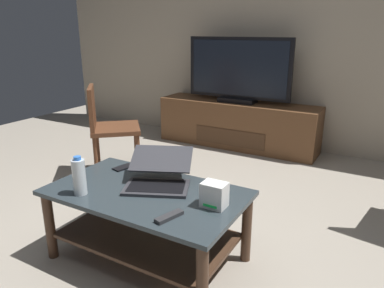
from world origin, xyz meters
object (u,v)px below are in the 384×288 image
at_px(side_chair, 107,125).
at_px(cell_phone, 123,167).
at_px(laptop, 159,175).
at_px(water_bottle_near, 79,177).
at_px(coffee_table, 147,212).
at_px(television, 238,71).
at_px(media_cabinet, 237,124).
at_px(tv_remote, 169,217).
at_px(router_box, 214,195).

relative_size(side_chair, cell_phone, 6.12).
relative_size(laptop, water_bottle_near, 2.29).
xyz_separation_m(side_chair, water_bottle_near, (0.83, -1.13, 0.06)).
xyz_separation_m(coffee_table, laptop, (0.02, 0.11, 0.20)).
bearing_deg(television, water_bottle_near, -87.40).
height_order(coffee_table, television, television).
xyz_separation_m(side_chair, cell_phone, (0.78, -0.70, -0.04)).
relative_size(coffee_table, water_bottle_near, 5.06).
xyz_separation_m(television, laptop, (0.43, -2.21, -0.38)).
relative_size(media_cabinet, television, 1.54).
height_order(coffee_table, tv_remote, tv_remote).
relative_size(coffee_table, cell_phone, 8.17).
distance_m(router_box, tv_remote, 0.27).
relative_size(media_cabinet, cell_phone, 13.51).
height_order(coffee_table, cell_phone, cell_phone).
distance_m(water_bottle_near, cell_phone, 0.44).
bearing_deg(coffee_table, tv_remote, -34.43).
relative_size(water_bottle_near, cell_phone, 1.62).
bearing_deg(tv_remote, water_bottle_near, -162.32).
bearing_deg(laptop, router_box, -12.34).
distance_m(coffee_table, side_chair, 1.46).
bearing_deg(media_cabinet, tv_remote, -74.51).
xyz_separation_m(laptop, cell_phone, (-0.36, 0.10, -0.05)).
relative_size(media_cabinet, water_bottle_near, 8.36).
xyz_separation_m(coffee_table, media_cabinet, (-0.41, 2.35, -0.05)).
relative_size(laptop, router_box, 3.85).
bearing_deg(router_box, coffee_table, -176.91).
relative_size(side_chair, tv_remote, 5.35).
xyz_separation_m(media_cabinet, water_bottle_near, (0.12, -2.57, 0.29)).
distance_m(coffee_table, laptop, 0.23).
bearing_deg(water_bottle_near, television, 92.60).
bearing_deg(tv_remote, coffee_table, 161.73).
distance_m(router_box, water_bottle_near, 0.77).
distance_m(television, laptop, 2.29).
xyz_separation_m(media_cabinet, side_chair, (-0.71, -1.44, 0.23)).
distance_m(television, side_chair, 1.63).
height_order(side_chair, router_box, side_chair).
bearing_deg(laptop, television, 100.97).
xyz_separation_m(router_box, cell_phone, (-0.78, 0.19, -0.06)).
height_order(coffee_table, side_chair, side_chair).
bearing_deg(cell_phone, water_bottle_near, -70.35).
bearing_deg(cell_phone, router_box, -0.57).
distance_m(media_cabinet, television, 0.62).
distance_m(cell_phone, tv_remote, 0.76).
xyz_separation_m(coffee_table, tv_remote, (0.29, -0.20, 0.15)).
bearing_deg(water_bottle_near, media_cabinet, 92.58).
xyz_separation_m(laptop, tv_remote, (0.28, -0.31, -0.05)).
bearing_deg(television, tv_remote, -74.38).
xyz_separation_m(television, router_box, (0.84, -2.30, -0.37)).
distance_m(television, tv_remote, 2.66).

